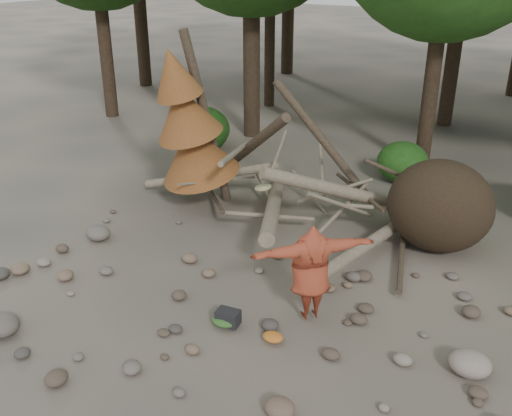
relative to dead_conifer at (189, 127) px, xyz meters
The scene contains 13 objects.
ground 5.05m from the dead_conifer, 47.26° to the right, with size 120.00×120.00×0.00m, color #514C44.
deadfall_pile 5.33m from the dead_conifer, ahead, with size 8.55×5.24×3.30m.
dead_conifer is the anchor object (origin of this frame).
bush_left 4.72m from the dead_conifer, 121.92° to the left, with size 1.80×1.80×1.44m, color #1D4813.
bush_mid 6.11m from the dead_conifer, 48.52° to the left, with size 1.40×1.40×1.12m, color #265B1A.
frisbee_thrower 5.41m from the dead_conifer, 32.06° to the right, with size 2.21×1.92×2.11m.
backpack 5.39m from the dead_conifer, 47.50° to the right, with size 0.39×0.26×0.26m, color black.
cloth_green 5.39m from the dead_conifer, 48.21° to the right, with size 0.46×0.38×0.17m, color #356026.
cloth_orange 5.99m from the dead_conifer, 41.01° to the right, with size 0.35×0.28×0.13m, color #C36B21.
boulder_front_left 6.07m from the dead_conifer, 87.78° to the right, with size 0.62×0.56×0.37m, color #625A52.
boulder_front_right 7.45m from the dead_conifer, 44.83° to the right, with size 0.43×0.39×0.26m, color brown.
boulder_mid_right 7.97m from the dead_conifer, 21.84° to the right, with size 0.63×0.57×0.38m, color gray.
boulder_mid_left 3.21m from the dead_conifer, 109.32° to the right, with size 0.56×0.50×0.34m, color #6A6359.
Camera 1 is at (4.68, -7.05, 5.85)m, focal length 40.00 mm.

